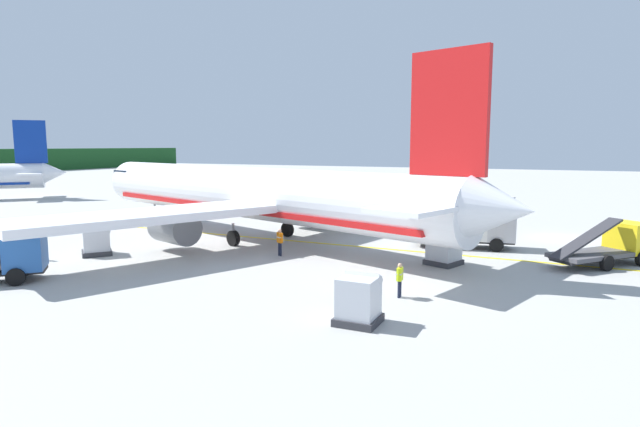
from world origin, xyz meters
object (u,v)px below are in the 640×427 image
at_px(service_truck_catering, 463,226).
at_px(cargo_container_far, 97,241).
at_px(crew_loader_left, 400,277).
at_px(crew_loader_right, 35,243).
at_px(airliner_foreground, 253,194).
at_px(service_truck_fuel, 615,244).
at_px(crew_marshaller, 280,240).
at_px(cargo_container_near, 444,248).
at_px(cargo_container_mid, 359,300).

bearing_deg(service_truck_catering, cargo_container_far, 120.74).
distance_m(crew_loader_left, crew_loader_right, 22.70).
relative_size(service_truck_catering, cargo_container_far, 2.80).
bearing_deg(crew_loader_left, airliner_foreground, 55.02).
relative_size(service_truck_fuel, crew_loader_left, 3.96).
relative_size(airliner_foreground, crew_loader_right, 22.93).
height_order(airliner_foreground, service_truck_fuel, airliner_foreground).
distance_m(service_truck_fuel, cargo_container_far, 31.93).
xyz_separation_m(service_truck_fuel, crew_loader_left, (-12.11, 9.61, -0.22)).
relative_size(service_truck_fuel, crew_marshaller, 3.70).
relative_size(cargo_container_far, crew_marshaller, 1.42).
bearing_deg(crew_loader_right, cargo_container_near, -68.32).
bearing_deg(cargo_container_near, service_truck_fuel, -63.46).
distance_m(service_truck_catering, crew_loader_right, 27.67).
relative_size(cargo_container_mid, crew_marshaller, 1.15).
xyz_separation_m(airliner_foreground, crew_loader_right, (-11.52, 8.52, -2.34)).
distance_m(airliner_foreground, service_truck_fuel, 23.93).
bearing_deg(cargo_container_far, service_truck_catering, -59.26).
distance_m(cargo_container_near, crew_loader_left, 7.55).
bearing_deg(crew_loader_left, service_truck_catering, -2.47).
distance_m(cargo_container_near, crew_marshaller, 10.13).
height_order(service_truck_fuel, cargo_container_far, service_truck_fuel).
bearing_deg(cargo_container_far, crew_loader_left, -92.74).
xyz_separation_m(service_truck_catering, crew_marshaller, (-7.77, 10.06, -0.46)).
distance_m(airliner_foreground, cargo_container_mid, 19.71).
bearing_deg(cargo_container_mid, cargo_container_near, -4.53).
distance_m(cargo_container_far, crew_loader_left, 20.34).
height_order(cargo_container_near, cargo_container_mid, cargo_container_near).
bearing_deg(cargo_container_far, crew_loader_right, 138.38).
xyz_separation_m(cargo_container_mid, crew_loader_right, (2.48, 22.18, 0.11)).
height_order(service_truck_fuel, crew_marshaller, service_truck_fuel).
distance_m(service_truck_fuel, crew_loader_left, 15.46).
xyz_separation_m(cargo_container_near, crew_loader_right, (-9.18, 23.10, 0.07)).
xyz_separation_m(service_truck_catering, crew_loader_left, (-13.40, 0.58, -0.54)).
relative_size(airliner_foreground, crew_marshaller, 23.47).
xyz_separation_m(airliner_foreground, crew_loader_left, (-9.88, -14.12, -2.44)).
distance_m(cargo_container_mid, crew_loader_right, 22.32).
bearing_deg(service_truck_catering, service_truck_fuel, -98.14).
bearing_deg(crew_loader_left, cargo_container_far, 87.26).
bearing_deg(crew_loader_left, crew_loader_right, 94.16).
relative_size(airliner_foreground, service_truck_catering, 5.89).
height_order(airliner_foreground, crew_loader_right, airliner_foreground).
bearing_deg(crew_loader_right, cargo_container_far, -41.62).
bearing_deg(cargo_container_mid, crew_loader_left, -6.39).
xyz_separation_m(airliner_foreground, service_truck_fuel, (2.23, -23.73, -2.23)).
distance_m(cargo_container_mid, cargo_container_far, 20.49).
bearing_deg(crew_marshaller, crew_loader_left, -120.69).
xyz_separation_m(service_truck_fuel, crew_marshaller, (-6.48, 19.09, -0.14)).
bearing_deg(crew_loader_right, service_truck_catering, -57.06).
relative_size(service_truck_fuel, crew_loader_right, 3.61).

